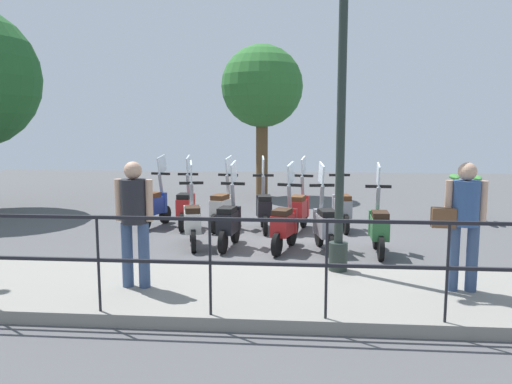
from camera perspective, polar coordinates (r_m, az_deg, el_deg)
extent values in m
plane|color=#4C4C4F|center=(9.56, 2.90, -5.55)|extent=(28.00, 28.00, 0.00)
cube|color=gray|center=(6.46, 1.89, -11.37)|extent=(2.20, 20.00, 0.15)
cube|color=slate|center=(7.46, 2.32, -8.75)|extent=(0.10, 20.00, 0.15)
cube|color=black|center=(5.21, 1.36, -3.22)|extent=(0.04, 16.00, 0.04)
cube|color=black|center=(5.32, 1.35, -8.23)|extent=(0.04, 16.00, 0.04)
cylinder|color=black|center=(5.54, 21.01, -8.66)|extent=(0.03, 0.03, 1.05)
cylinder|color=black|center=(5.33, 8.04, -8.85)|extent=(0.03, 0.03, 1.05)
cylinder|color=black|center=(5.40, -5.26, -8.58)|extent=(0.03, 0.03, 1.05)
cylinder|color=black|center=(5.74, -17.56, -7.93)|extent=(0.03, 0.03, 1.05)
cylinder|color=#232D28|center=(7.17, 9.36, -7.26)|extent=(0.26, 0.26, 0.40)
cylinder|color=#232D28|center=(6.93, 9.70, 8.22)|extent=(0.12, 0.12, 4.23)
cylinder|color=#384C70|center=(6.70, 23.46, -7.00)|extent=(0.14, 0.14, 0.82)
cylinder|color=#384C70|center=(6.65, 21.61, -7.01)|extent=(0.14, 0.14, 0.82)
cylinder|color=#335184|center=(6.54, 22.85, -1.19)|extent=(0.34, 0.34, 0.55)
sphere|color=tan|center=(6.50, 23.02, 2.17)|extent=(0.22, 0.22, 0.22)
cylinder|color=tan|center=(6.59, 24.54, -1.08)|extent=(0.09, 0.09, 0.52)
cylinder|color=tan|center=(6.50, 21.14, -1.03)|extent=(0.09, 0.09, 0.52)
cube|color=brown|center=(6.46, 20.63, -2.75)|extent=(0.16, 0.29, 0.24)
cylinder|color=#384C70|center=(6.54, -14.49, -6.96)|extent=(0.14, 0.14, 0.82)
cylinder|color=#384C70|center=(6.46, -12.68, -7.09)|extent=(0.14, 0.14, 0.82)
cylinder|color=#232328|center=(6.36, -13.78, -1.04)|extent=(0.34, 0.34, 0.55)
sphere|color=tan|center=(6.31, -13.89, 2.41)|extent=(0.22, 0.22, 0.22)
cylinder|color=tan|center=(6.43, -15.44, -0.86)|extent=(0.09, 0.09, 0.52)
cylinder|color=tan|center=(6.29, -12.10, -0.95)|extent=(0.09, 0.09, 0.52)
cylinder|color=brown|center=(15.31, 0.68, 4.02)|extent=(0.36, 0.36, 2.42)
sphere|color=#2D6B2D|center=(15.33, 0.69, 12.00)|extent=(2.46, 2.46, 2.46)
cylinder|color=slate|center=(12.44, 22.61, -1.99)|extent=(0.56, 0.56, 0.45)
cylinder|color=brown|center=(12.38, 22.72, 0.18)|extent=(0.10, 0.10, 0.50)
ellipsoid|color=#387A33|center=(12.58, 22.44, 1.68)|extent=(0.56, 0.16, 0.10)
ellipsoid|color=#387A33|center=(12.11, 23.15, 1.44)|extent=(0.56, 0.16, 0.10)
ellipsoid|color=#387A33|center=(12.27, 21.68, 1.59)|extent=(0.56, 0.16, 0.10)
ellipsoid|color=#387A33|center=(12.43, 23.89, 1.54)|extent=(0.56, 0.16, 0.10)
ellipsoid|color=#387A33|center=(12.46, 21.75, 1.67)|extent=(0.56, 0.16, 0.10)
ellipsoid|color=#387A33|center=(12.23, 23.85, 1.46)|extent=(0.56, 0.16, 0.10)
cylinder|color=black|center=(9.17, 13.52, -5.04)|extent=(0.40, 0.10, 0.40)
cylinder|color=black|center=(8.37, 14.09, -6.28)|extent=(0.40, 0.10, 0.40)
cube|color=#2D6B38|center=(8.63, 13.91, -3.95)|extent=(0.61, 0.31, 0.36)
cube|color=#2D6B38|center=(8.90, 13.72, -3.45)|extent=(0.13, 0.31, 0.44)
cube|color=black|center=(8.51, 14.01, -2.53)|extent=(0.41, 0.28, 0.10)
cylinder|color=gray|center=(8.90, 13.75, -1.14)|extent=(0.19, 0.08, 0.55)
cube|color=black|center=(8.87, 13.81, 0.62)|extent=(0.08, 0.44, 0.05)
cube|color=silver|center=(8.90, 13.81, 1.94)|extent=(0.39, 0.05, 0.42)
cylinder|color=black|center=(9.15, 7.22, -4.91)|extent=(0.41, 0.15, 0.40)
cylinder|color=black|center=(8.37, 8.53, -6.13)|extent=(0.41, 0.15, 0.40)
cube|color=gray|center=(8.62, 8.02, -3.81)|extent=(0.64, 0.39, 0.36)
cube|color=gray|center=(8.89, 7.57, -3.32)|extent=(0.18, 0.32, 0.44)
cube|color=black|center=(8.51, 8.16, -2.38)|extent=(0.44, 0.33, 0.10)
cylinder|color=gray|center=(8.89, 7.51, -1.00)|extent=(0.19, 0.10, 0.55)
cube|color=black|center=(8.85, 7.55, 0.76)|extent=(0.14, 0.44, 0.05)
cube|color=silver|center=(8.89, 7.48, 2.09)|extent=(0.39, 0.10, 0.42)
cylinder|color=black|center=(9.15, 4.11, -4.87)|extent=(0.41, 0.19, 0.40)
cylinder|color=black|center=(8.38, 2.41, -6.03)|extent=(0.41, 0.19, 0.40)
cube|color=#B21E1E|center=(8.63, 3.14, -3.73)|extent=(0.65, 0.44, 0.36)
cube|color=#B21E1E|center=(8.89, 3.72, -3.26)|extent=(0.20, 0.32, 0.44)
cube|color=black|center=(8.52, 3.00, -2.31)|extent=(0.46, 0.36, 0.10)
cylinder|color=gray|center=(8.89, 3.86, -0.95)|extent=(0.20, 0.12, 0.55)
cube|color=black|center=(8.85, 3.88, 0.81)|extent=(0.18, 0.44, 0.05)
cube|color=silver|center=(8.89, 4.01, 2.14)|extent=(0.38, 0.14, 0.42)
cylinder|color=black|center=(9.35, -2.38, -4.59)|extent=(0.41, 0.13, 0.40)
cylinder|color=black|center=(8.57, -3.79, -5.73)|extent=(0.41, 0.13, 0.40)
cube|color=black|center=(8.82, -3.21, -3.48)|extent=(0.63, 0.36, 0.36)
cube|color=black|center=(9.09, -2.72, -3.02)|extent=(0.16, 0.31, 0.44)
cube|color=black|center=(8.71, -3.35, -2.09)|extent=(0.43, 0.31, 0.10)
cylinder|color=gray|center=(9.09, -2.64, -0.75)|extent=(0.19, 0.09, 0.55)
cube|color=black|center=(9.05, -2.65, 0.97)|extent=(0.12, 0.44, 0.05)
cube|color=silver|center=(9.09, -2.56, 2.27)|extent=(0.39, 0.08, 0.42)
cylinder|color=black|center=(9.50, -7.33, -4.44)|extent=(0.41, 0.17, 0.40)
cylinder|color=black|center=(8.70, -7.16, -5.58)|extent=(0.41, 0.17, 0.40)
cube|color=beige|center=(8.96, -7.26, -3.36)|extent=(0.65, 0.42, 0.36)
cube|color=beige|center=(9.24, -7.32, -2.90)|extent=(0.19, 0.32, 0.44)
cube|color=black|center=(8.85, -7.27, -1.98)|extent=(0.45, 0.35, 0.10)
cylinder|color=gray|center=(9.24, -7.37, -0.66)|extent=(0.19, 0.11, 0.55)
cube|color=black|center=(9.21, -7.40, 1.03)|extent=(0.16, 0.44, 0.05)
cube|color=silver|center=(9.25, -7.43, 2.30)|extent=(0.38, 0.12, 0.42)
cylinder|color=black|center=(11.01, 9.25, -2.82)|extent=(0.41, 0.13, 0.40)
cylinder|color=black|center=(10.21, 10.20, -3.66)|extent=(0.41, 0.13, 0.40)
cube|color=gray|center=(10.48, 9.84, -1.81)|extent=(0.63, 0.36, 0.36)
cube|color=gray|center=(10.76, 9.51, -1.45)|extent=(0.16, 0.31, 0.44)
cube|color=#4C2D19|center=(10.38, 9.95, -0.62)|extent=(0.43, 0.31, 0.10)
cylinder|color=gray|center=(10.76, 9.49, 0.47)|extent=(0.19, 0.09, 0.55)
cube|color=black|center=(10.73, 9.52, 1.93)|extent=(0.12, 0.44, 0.05)
cube|color=silver|center=(10.78, 9.47, 3.02)|extent=(0.39, 0.08, 0.42)
cylinder|color=black|center=(10.77, 5.48, -2.99)|extent=(0.41, 0.17, 0.40)
cylinder|color=black|center=(9.97, 4.42, -3.83)|extent=(0.41, 0.17, 0.40)
cube|color=#B21E1E|center=(10.24, 4.88, -1.94)|extent=(0.65, 0.41, 0.36)
cube|color=#B21E1E|center=(10.51, 5.25, -1.58)|extent=(0.19, 0.32, 0.44)
cube|color=#4C2D19|center=(10.13, 4.80, -0.72)|extent=(0.45, 0.35, 0.10)
cylinder|color=gray|center=(10.52, 5.34, 0.37)|extent=(0.19, 0.11, 0.55)
cube|color=black|center=(10.49, 5.36, 1.86)|extent=(0.16, 0.44, 0.05)
cube|color=silver|center=(10.53, 5.45, 2.98)|extent=(0.38, 0.12, 0.42)
cylinder|color=black|center=(10.79, 0.77, -2.93)|extent=(0.41, 0.13, 0.40)
cylinder|color=black|center=(9.98, 1.06, -3.80)|extent=(0.41, 0.13, 0.40)
cube|color=black|center=(10.25, 0.94, -1.90)|extent=(0.63, 0.36, 0.36)
cube|color=black|center=(10.53, 0.84, -1.53)|extent=(0.16, 0.31, 0.44)
cube|color=black|center=(10.15, 0.97, -0.69)|extent=(0.43, 0.31, 0.10)
cylinder|color=gray|center=(10.54, 0.83, 0.42)|extent=(0.19, 0.09, 0.55)
cube|color=black|center=(10.51, 0.83, 1.91)|extent=(0.12, 0.44, 0.05)
cube|color=silver|center=(10.55, 0.81, 3.02)|extent=(0.39, 0.08, 0.42)
cylinder|color=black|center=(10.89, -2.86, -2.84)|extent=(0.41, 0.19, 0.40)
cylinder|color=black|center=(10.15, -4.72, -3.64)|extent=(0.41, 0.19, 0.40)
cube|color=beige|center=(10.39, -3.96, -1.79)|extent=(0.65, 0.43, 0.36)
cube|color=beige|center=(10.65, -3.32, -1.45)|extent=(0.20, 0.32, 0.44)
cube|color=#4C2D19|center=(10.29, -4.14, -0.59)|extent=(0.46, 0.36, 0.10)
cylinder|color=gray|center=(10.65, -3.20, 0.49)|extent=(0.19, 0.12, 0.55)
cube|color=black|center=(10.62, -3.21, 1.96)|extent=(0.18, 0.44, 0.05)
cube|color=silver|center=(10.66, -3.09, 3.06)|extent=(0.38, 0.13, 0.42)
cylinder|color=black|center=(11.15, -7.54, -2.65)|extent=(0.40, 0.09, 0.40)
cylinder|color=black|center=(10.36, -8.43, -3.46)|extent=(0.40, 0.09, 0.40)
cube|color=#B21E1E|center=(10.62, -8.09, -1.64)|extent=(0.61, 0.29, 0.36)
cube|color=#B21E1E|center=(10.90, -7.78, -1.29)|extent=(0.13, 0.30, 0.44)
cube|color=black|center=(10.52, -8.19, -0.47)|extent=(0.40, 0.27, 0.10)
cylinder|color=gray|center=(10.91, -7.75, 0.60)|extent=(0.18, 0.07, 0.55)
cube|color=black|center=(10.88, -7.78, 2.04)|extent=(0.07, 0.44, 0.05)
cube|color=silver|center=(10.92, -7.73, 3.11)|extent=(0.39, 0.04, 0.42)
cylinder|color=black|center=(11.34, -10.34, -2.53)|extent=(0.41, 0.18, 0.40)
cylinder|color=black|center=(10.65, -12.60, -3.26)|extent=(0.41, 0.18, 0.40)
cube|color=navy|center=(10.87, -11.71, -1.51)|extent=(0.65, 0.43, 0.36)
cube|color=navy|center=(11.12, -10.92, -1.19)|extent=(0.19, 0.32, 0.44)
cube|color=#4C2D19|center=(10.78, -11.93, -0.36)|extent=(0.45, 0.36, 0.10)
cylinder|color=gray|center=(11.12, -10.81, 0.66)|extent=(0.19, 0.12, 0.55)
cube|color=black|center=(11.09, -10.85, 2.07)|extent=(0.17, 0.44, 0.05)
cube|color=silver|center=(11.12, -10.71, 3.13)|extent=(0.38, 0.13, 0.42)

